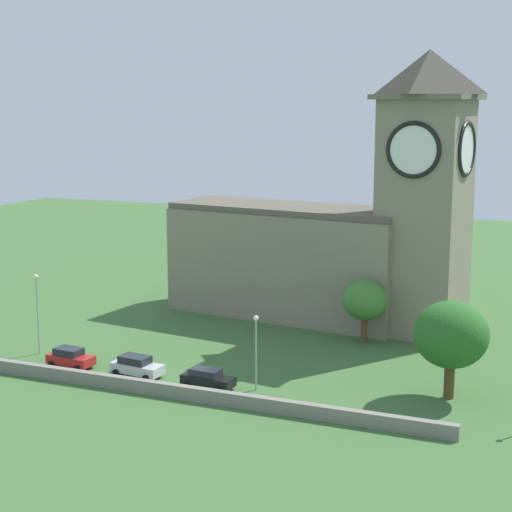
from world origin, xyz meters
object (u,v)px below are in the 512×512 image
church (337,237)px  car_red (70,358)px  streetlamp_west_end (37,302)px  car_silver (137,366)px  tree_churchyard (451,335)px  streetlamp_west_mid (256,340)px  car_black (207,378)px  tree_riverside_west (365,300)px

church → car_red: size_ratio=7.67×
church → streetlamp_west_end: 32.56m
car_silver → tree_churchyard: tree_churchyard is taller
streetlamp_west_mid → tree_churchyard: size_ratio=0.80×
car_red → car_silver: (6.92, 0.10, 0.02)m
car_black → tree_riverside_west: bearing=64.6°
tree_churchyard → streetlamp_west_mid: bearing=-164.4°
car_red → tree_churchyard: (33.38, 5.04, 4.43)m
streetlamp_west_mid → tree_riverside_west: size_ratio=1.01×
streetlamp_west_end → tree_churchyard: 38.62m
car_silver → streetlamp_west_end: 12.96m
car_silver → streetlamp_west_end: streetlamp_west_end is taller
streetlamp_west_end → streetlamp_west_mid: (23.20, -1.49, -0.78)m
car_red → streetlamp_west_end: (-5.14, 2.25, 4.25)m
car_red → streetlamp_west_end: streetlamp_west_end is taller
car_black → streetlamp_west_mid: size_ratio=0.73×
car_black → tree_riverside_west: 20.58m
church → streetlamp_west_end: church is taller
tree_churchyard → tree_riverside_west: bearing=129.4°
streetlamp_west_mid → car_red: bearing=-177.6°
tree_riverside_west → church: bearing=125.8°
streetlamp_west_end → tree_churchyard: (38.52, 2.80, 0.18)m
tree_churchyard → car_silver: bearing=-169.4°
car_silver → streetlamp_west_end: size_ratio=0.63×
car_silver → car_black: bearing=-3.3°
car_red → streetlamp_west_mid: (18.07, 0.76, 3.47)m
church → tree_churchyard: 25.89m
streetlamp_west_end → car_silver: bearing=-10.1°
car_black → tree_riverside_west: size_ratio=0.73×
car_black → tree_churchyard: size_ratio=0.58×
streetlamp_west_end → car_red: bearing=-23.6°
car_black → streetlamp_west_mid: 5.44m
church → car_silver: church is taller
car_silver → car_red: bearing=-179.2°
church → car_silver: 28.54m
car_silver → streetlamp_west_mid: (11.14, 0.66, 3.45)m
car_red → tree_riverside_west: tree_riverside_west is taller
car_silver → tree_riverside_west: bearing=48.5°
car_red → car_black: bearing=-1.3°
tree_riverside_west → tree_churchyard: bearing=-50.6°
church → streetlamp_west_mid: (0.47, -24.39, -5.09)m
car_silver → streetlamp_west_mid: streetlamp_west_mid is taller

